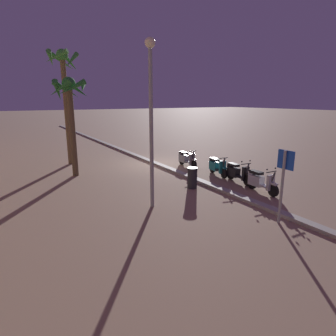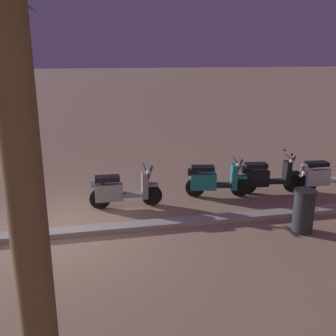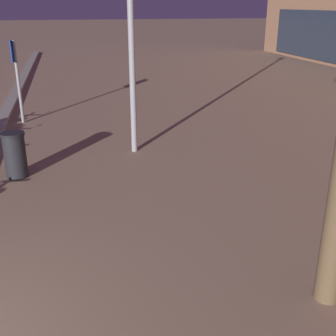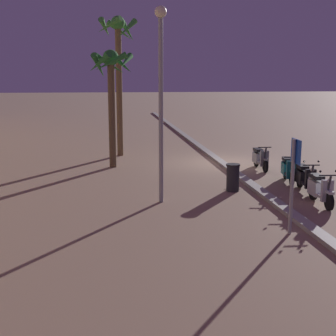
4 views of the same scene
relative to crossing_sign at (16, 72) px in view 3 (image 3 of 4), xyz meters
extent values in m
cylinder|color=#939399|center=(0.00, 0.02, -0.30)|extent=(0.09, 0.09, 2.40)
cube|color=#1947B7|center=(0.00, -0.04, 0.60)|extent=(0.60, 0.04, 0.60)
cube|color=white|center=(0.00, -0.05, 0.60)|extent=(0.33, 0.02, 0.33)
cylinder|color=#232328|center=(4.51, 0.26, -1.05)|extent=(0.44, 0.44, 0.90)
cylinder|color=black|center=(4.51, 0.26, -0.58)|extent=(0.48, 0.48, 0.06)
cylinder|color=#939399|center=(3.42, 2.88, 1.28)|extent=(0.14, 0.14, 5.57)
camera|label=1|loc=(-5.52, 7.52, 2.42)|focal=30.31mm
camera|label=2|loc=(8.96, 7.28, 2.22)|focal=41.82mm
camera|label=3|loc=(13.20, 1.43, 1.85)|focal=45.65mm
camera|label=4|loc=(-10.68, 4.55, 2.38)|focal=49.68mm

